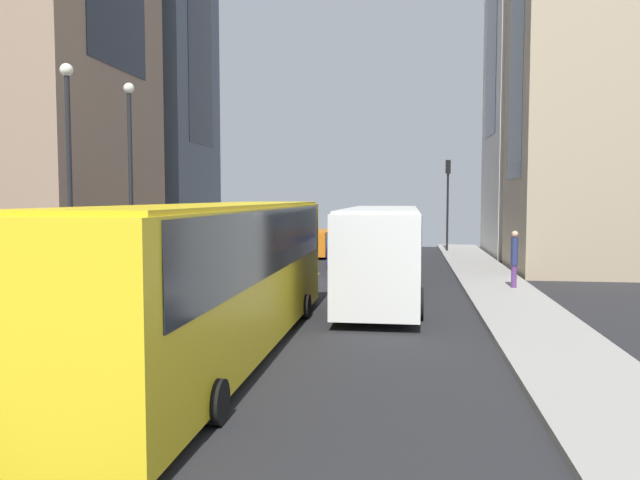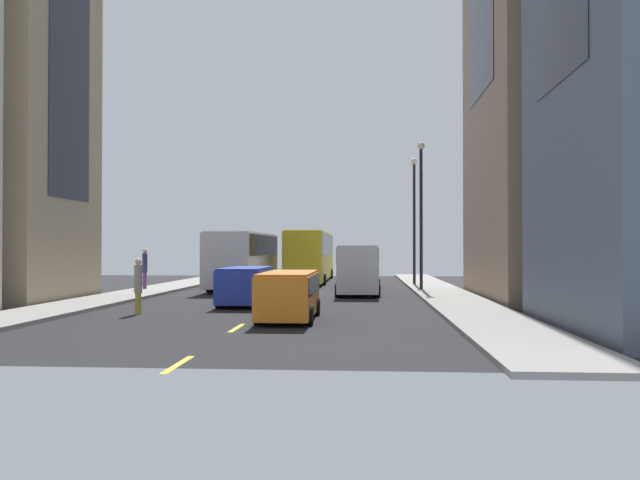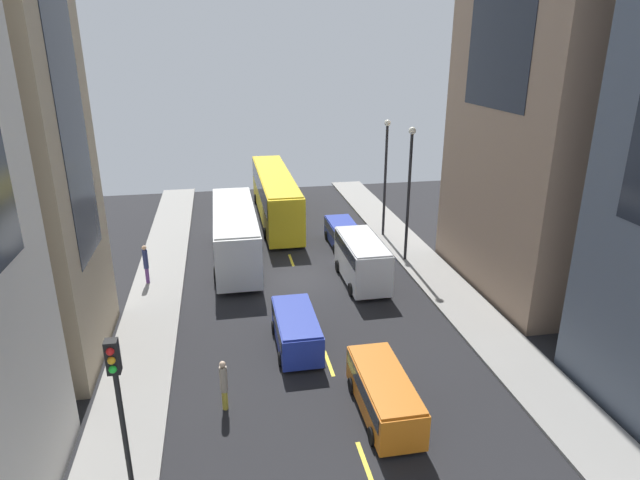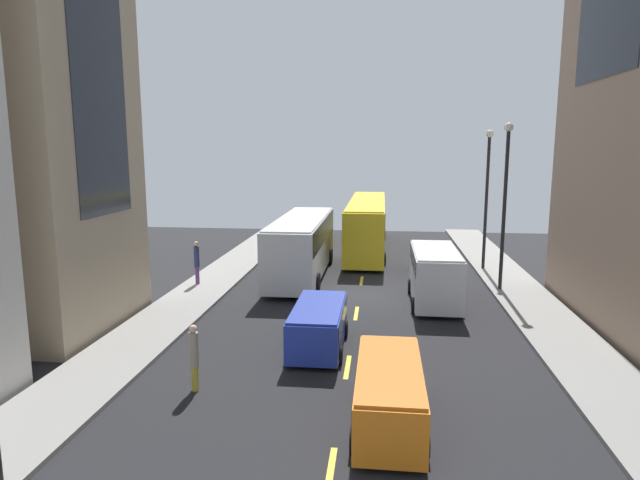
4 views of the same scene
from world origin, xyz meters
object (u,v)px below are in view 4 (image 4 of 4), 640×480
Objects in this scene: car_orange_1 at (389,390)px; pedestrian_crossing_near at (194,355)px; car_blue_0 at (318,323)px; delivery_van_white at (435,272)px; pedestrian_walking_far at (197,260)px; streetcar_yellow at (367,221)px; city_bus_white at (302,241)px; car_blue_2 at (430,259)px.

pedestrian_crossing_near reaches higher than car_orange_1.
delivery_van_white is at bearing 53.52° from car_blue_0.
car_orange_1 is 2.11× the size of pedestrian_walking_far.
streetcar_yellow reaches higher than car_orange_1.
delivery_van_white is 1.23× the size of car_blue_0.
car_blue_0 is at bearing 23.14° from pedestrian_walking_far.
pedestrian_crossing_near is (-4.44, -23.32, -1.00)m from streetcar_yellow.
city_bus_white is 7.44m from car_blue_2.
streetcar_yellow is (3.42, 8.25, 0.12)m from city_bus_white.
pedestrian_walking_far is at bearing -161.15° from car_blue_2.
car_orange_1 is 16.68m from pedestrian_walking_far.
car_orange_1 is at bearing -73.91° from city_bus_white.
car_orange_1 reaches higher than car_blue_0.
car_blue_0 is 5.84m from car_orange_1.
city_bus_white is 11.43m from car_blue_0.
car_orange_1 is 5.93m from pedestrian_crossing_near.
pedestrian_walking_far is (-7.37, 8.16, 0.45)m from car_blue_0.
city_bus_white is 8.46m from delivery_van_white.
pedestrian_walking_far is 1.10× the size of pedestrian_crossing_near.
car_blue_0 is (-1.16, -19.41, -1.17)m from streetcar_yellow.
delivery_van_white reaches higher than car_orange_1.
car_orange_1 is 1.07× the size of car_blue_2.
delivery_van_white is at bearing -74.76° from streetcar_yellow.
car_orange_1 is (1.33, -24.69, -1.16)m from streetcar_yellow.
pedestrian_walking_far reaches higher than car_orange_1.
pedestrian_crossing_near is (-7.99, -10.29, -0.39)m from delivery_van_white.
car_blue_2 is at bearing 9.61° from city_bus_white.
delivery_van_white is (3.55, -13.03, -0.61)m from streetcar_yellow.
delivery_van_white is 2.39× the size of pedestrian_walking_far.
city_bus_white is at bearing 179.23° from pedestrian_crossing_near.
car_blue_2 is 18.28m from pedestrian_crossing_near.
car_orange_1 is at bearing -86.93° from streetcar_yellow.
streetcar_yellow is 19.48m from car_blue_0.
streetcar_yellow is 6.53× the size of pedestrian_walking_far.
streetcar_yellow is 3.10× the size of car_orange_1.
pedestrian_crossing_near is (-1.03, -15.07, -0.89)m from city_bus_white.
delivery_van_white is (6.97, -4.78, -0.49)m from city_bus_white.
car_blue_2 is at bearing 156.16° from pedestrian_crossing_near.
car_blue_0 is 1.94× the size of pedestrian_walking_far.
pedestrian_crossing_near is at bearing -93.90° from city_bus_white.
car_blue_2 is (5.01, 12.39, -0.03)m from car_blue_0.
car_blue_0 is at bearing -78.58° from city_bus_white.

